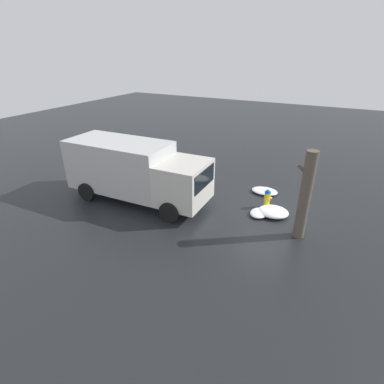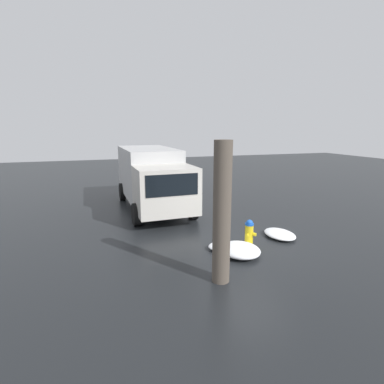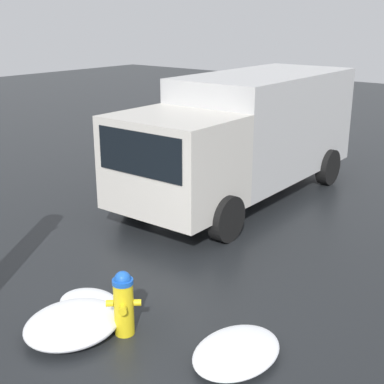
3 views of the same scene
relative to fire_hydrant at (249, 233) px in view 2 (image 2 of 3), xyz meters
name	(u,v)px [view 2 (image 2 of 3)]	position (x,y,z in m)	size (l,w,h in m)	color
ground_plane	(248,247)	(0.00, 0.00, -0.47)	(60.00, 60.00, 0.00)	black
fire_hydrant	(249,233)	(0.00, 0.00, 0.00)	(0.40, 0.41, 0.92)	yellow
tree_trunk	(222,213)	(-1.73, 1.74, 1.30)	(0.67, 0.44, 3.52)	brown
delivery_truck	(152,176)	(5.93, 2.02, 1.07)	(6.98, 2.78, 2.82)	beige
pedestrian	(156,195)	(4.19, 2.16, 0.52)	(0.40, 0.40, 1.82)	#23232D
snow_pile_by_hydrant	(280,234)	(0.48, -1.50, -0.37)	(1.32, 0.96, 0.21)	white
snow_pile_curbside	(240,250)	(-0.45, 0.54, -0.32)	(1.34, 1.19, 0.31)	white
snow_pile_by_tree	(223,246)	(0.11, 0.85, -0.37)	(0.76, 0.97, 0.20)	white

